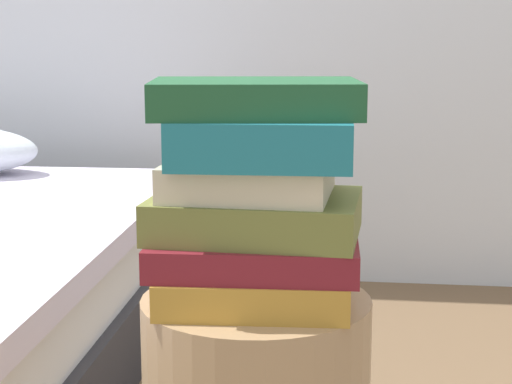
% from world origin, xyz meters
% --- Properties ---
extents(book_ochre, '(0.27, 0.22, 0.05)m').
position_xyz_m(book_ochre, '(0.00, -0.01, 0.59)').
color(book_ochre, '#B7842D').
rests_on(book_ochre, side_table).
extents(book_maroon, '(0.29, 0.22, 0.04)m').
position_xyz_m(book_maroon, '(-0.00, -0.01, 0.63)').
color(book_maroon, maroon).
rests_on(book_maroon, book_ochre).
extents(book_olive, '(0.29, 0.21, 0.06)m').
position_xyz_m(book_olive, '(0.00, 0.00, 0.68)').
color(book_olive, olive).
rests_on(book_olive, book_maroon).
extents(book_cream, '(0.23, 0.21, 0.05)m').
position_xyz_m(book_cream, '(-0.01, 0.01, 0.74)').
color(book_cream, beige).
rests_on(book_cream, book_olive).
extents(book_teal, '(0.25, 0.21, 0.06)m').
position_xyz_m(book_teal, '(0.01, -0.01, 0.79)').
color(book_teal, '#1E727F').
rests_on(book_teal, book_cream).
extents(book_forest, '(0.30, 0.22, 0.05)m').
position_xyz_m(book_forest, '(0.00, -0.01, 0.85)').
color(book_forest, '#1E512D').
rests_on(book_forest, book_teal).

